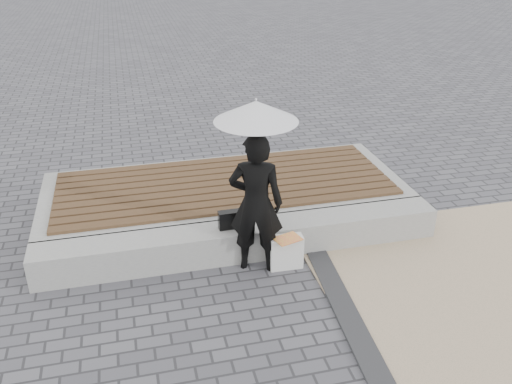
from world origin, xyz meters
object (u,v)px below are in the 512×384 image
parasol (256,111)px  handbag (232,219)px  canvas_tote (286,252)px  woman (256,204)px  seating_ledge (243,240)px

parasol → handbag: 1.48m
handbag → canvas_tote: (0.57, -0.40, -0.30)m
woman → parasol: bearing=-0.0°
parasol → woman: bearing=0.0°
seating_ledge → canvas_tote: canvas_tote is taller
seating_ledge → woman: 0.72m
seating_ledge → handbag: bearing=-179.7°
handbag → canvas_tote: handbag is taller
seating_ledge → handbag: (-0.14, -0.00, 0.31)m
woman → parasol: size_ratio=1.47×
woman → parasol: 1.09m
seating_ledge → handbag: 0.34m
woman → handbag: size_ratio=5.37×
canvas_tote → woman: bearing=166.5°
parasol → handbag: (-0.23, 0.30, -1.43)m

